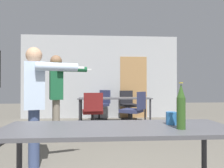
{
  "coord_description": "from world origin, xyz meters",
  "views": [
    {
      "loc": [
        -0.15,
        -1.5,
        1.07
      ],
      "look_at": [
        0.13,
        2.43,
        1.1
      ],
      "focal_mm": 35.0,
      "sensor_mm": 36.0,
      "label": 1
    }
  ],
  "objects_px": {
    "person_right_polo": "(57,89)",
    "person_left_plaid": "(35,95)",
    "office_chair_far_right": "(93,113)",
    "office_chair_side_rolled": "(101,106)",
    "beer_bottle": "(181,107)",
    "drink_cup": "(171,118)",
    "office_chair_mid_tucked": "(134,112)",
    "office_chair_far_left": "(128,106)"
  },
  "relations": [
    {
      "from": "person_right_polo",
      "to": "person_left_plaid",
      "type": "bearing_deg",
      "value": -16.83
    },
    {
      "from": "person_left_plaid",
      "to": "office_chair_far_right",
      "type": "height_order",
      "value": "person_left_plaid"
    },
    {
      "from": "office_chair_side_rolled",
      "to": "beer_bottle",
      "type": "xyz_separation_m",
      "value": [
        0.5,
        -5.28,
        0.47
      ]
    },
    {
      "from": "drink_cup",
      "to": "person_left_plaid",
      "type": "bearing_deg",
      "value": 141.78
    },
    {
      "from": "office_chair_side_rolled",
      "to": "office_chair_far_right",
      "type": "xyz_separation_m",
      "value": [
        -0.23,
        -1.74,
        -0.02
      ]
    },
    {
      "from": "person_left_plaid",
      "to": "office_chair_mid_tucked",
      "type": "relative_size",
      "value": 1.71
    },
    {
      "from": "person_left_plaid",
      "to": "drink_cup",
      "type": "bearing_deg",
      "value": 33.82
    },
    {
      "from": "office_chair_side_rolled",
      "to": "office_chair_far_right",
      "type": "bearing_deg",
      "value": 129.57
    },
    {
      "from": "person_left_plaid",
      "to": "office_chair_mid_tucked",
      "type": "distance_m",
      "value": 2.85
    },
    {
      "from": "office_chair_far_right",
      "to": "drink_cup",
      "type": "relative_size",
      "value": 8.42
    },
    {
      "from": "beer_bottle",
      "to": "person_right_polo",
      "type": "bearing_deg",
      "value": 117.81
    },
    {
      "from": "office_chair_mid_tucked",
      "to": "person_left_plaid",
      "type": "bearing_deg",
      "value": 175.0
    },
    {
      "from": "beer_bottle",
      "to": "office_chair_mid_tucked",
      "type": "bearing_deg",
      "value": 85.77
    },
    {
      "from": "person_right_polo",
      "to": "drink_cup",
      "type": "relative_size",
      "value": 15.43
    },
    {
      "from": "beer_bottle",
      "to": "office_chair_far_right",
      "type": "bearing_deg",
      "value": 101.68
    },
    {
      "from": "office_chair_far_left",
      "to": "beer_bottle",
      "type": "height_order",
      "value": "beer_bottle"
    },
    {
      "from": "office_chair_mid_tucked",
      "to": "drink_cup",
      "type": "bearing_deg",
      "value": -151.66
    },
    {
      "from": "person_right_polo",
      "to": "office_chair_far_left",
      "type": "bearing_deg",
      "value": 131.15
    },
    {
      "from": "person_right_polo",
      "to": "office_chair_side_rolled",
      "type": "xyz_separation_m",
      "value": [
        0.91,
        2.6,
        -0.57
      ]
    },
    {
      "from": "office_chair_side_rolled",
      "to": "office_chair_far_left",
      "type": "relative_size",
      "value": 1.02
    },
    {
      "from": "office_chair_side_rolled",
      "to": "person_left_plaid",
      "type": "bearing_deg",
      "value": 123.37
    },
    {
      "from": "office_chair_mid_tucked",
      "to": "office_chair_far_left",
      "type": "bearing_deg",
      "value": 29.26
    },
    {
      "from": "office_chair_mid_tucked",
      "to": "office_chair_far_right",
      "type": "relative_size",
      "value": 1.02
    },
    {
      "from": "person_left_plaid",
      "to": "drink_cup",
      "type": "distance_m",
      "value": 1.86
    },
    {
      "from": "office_chair_far_right",
      "to": "office_chair_mid_tucked",
      "type": "bearing_deg",
      "value": -4.87
    },
    {
      "from": "person_right_polo",
      "to": "office_chair_side_rolled",
      "type": "relative_size",
      "value": 1.79
    },
    {
      "from": "person_right_polo",
      "to": "office_chair_far_left",
      "type": "height_order",
      "value": "person_right_polo"
    },
    {
      "from": "person_left_plaid",
      "to": "office_chair_far_left",
      "type": "bearing_deg",
      "value": 137.23
    },
    {
      "from": "office_chair_side_rolled",
      "to": "office_chair_far_right",
      "type": "distance_m",
      "value": 1.75
    },
    {
      "from": "drink_cup",
      "to": "office_chair_far_right",
      "type": "bearing_deg",
      "value": 102.21
    },
    {
      "from": "beer_bottle",
      "to": "office_chair_far_left",
      "type": "bearing_deg",
      "value": 85.94
    },
    {
      "from": "office_chair_mid_tucked",
      "to": "office_chair_far_right",
      "type": "distance_m",
      "value": 1.0
    },
    {
      "from": "person_left_plaid",
      "to": "office_chair_side_rolled",
      "type": "height_order",
      "value": "person_left_plaid"
    },
    {
      "from": "person_right_polo",
      "to": "beer_bottle",
      "type": "height_order",
      "value": "person_right_polo"
    },
    {
      "from": "office_chair_side_rolled",
      "to": "office_chair_far_left",
      "type": "bearing_deg",
      "value": -129.79
    },
    {
      "from": "office_chair_side_rolled",
      "to": "beer_bottle",
      "type": "relative_size",
      "value": 2.6
    },
    {
      "from": "person_right_polo",
      "to": "office_chair_far_right",
      "type": "bearing_deg",
      "value": 126.77
    },
    {
      "from": "person_left_plaid",
      "to": "office_chair_far_right",
      "type": "xyz_separation_m",
      "value": [
        0.73,
        2.2,
        -0.53
      ]
    },
    {
      "from": "person_left_plaid",
      "to": "person_right_polo",
      "type": "bearing_deg",
      "value": 159.94
    },
    {
      "from": "person_right_polo",
      "to": "office_chair_mid_tucked",
      "type": "bearing_deg",
      "value": 102.79
    },
    {
      "from": "office_chair_far_left",
      "to": "beer_bottle",
      "type": "xyz_separation_m",
      "value": [
        -0.38,
        -5.33,
        0.48
      ]
    },
    {
      "from": "office_chair_side_rolled",
      "to": "office_chair_mid_tucked",
      "type": "distance_m",
      "value": 1.89
    }
  ]
}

